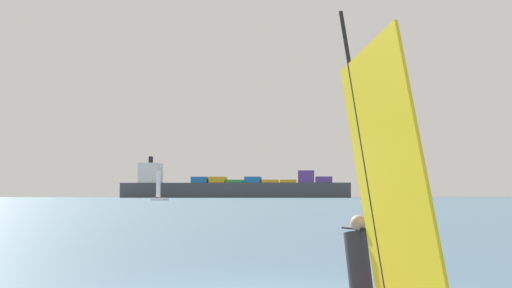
# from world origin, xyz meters

# --- Properties ---
(windsurfer) EXTENTS (1.92, 3.34, 4.36)m
(windsurfer) POSITION_xyz_m (1.62, -2.17, 1.06)
(windsurfer) COLOR red
(windsurfer) RESTS_ON ground_plane
(cargo_ship) EXTENTS (197.90, 33.69, 36.16)m
(cargo_ship) POSITION_xyz_m (-74.09, 599.12, 9.07)
(cargo_ship) COLOR #3F444C
(cargo_ship) RESTS_ON ground_plane
(distant_headland) EXTENTS (820.43, 506.96, 54.00)m
(distant_headland) POSITION_xyz_m (-85.70, 1304.15, 27.00)
(distant_headland) COLOR #4C564C
(distant_headland) RESTS_ON ground_plane
(small_sailboat) EXTENTS (7.14, 6.50, 11.64)m
(small_sailboat) POSITION_xyz_m (-54.39, 229.60, 1.10)
(small_sailboat) COLOR white
(small_sailboat) RESTS_ON ground_plane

